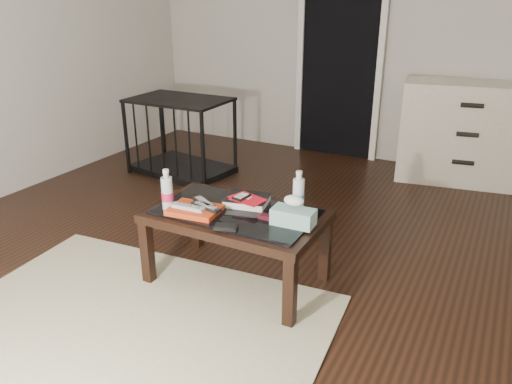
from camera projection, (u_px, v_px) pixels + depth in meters
ground at (265, 264)px, 3.21m from camera, size 5.00×5.00×0.00m
doorway at (340, 56)px, 5.03m from camera, size 0.90×0.08×2.07m
coffee_table at (236, 221)px, 2.88m from camera, size 1.00×0.60×0.46m
rug at (126, 330)px, 2.58m from camera, size 2.11×1.65×0.01m
dresser at (470, 133)px, 4.47m from camera, size 1.26×0.68×0.90m
pet_crate at (182, 149)px, 4.78m from camera, size 0.98×0.73×0.71m
magazines at (195, 210)px, 2.83m from camera, size 0.30×0.24×0.03m
remote_silver at (188, 207)px, 2.81m from camera, size 0.20×0.06×0.02m
remote_black_front at (206, 206)px, 2.81m from camera, size 0.21×0.10×0.02m
remote_black_back at (204, 202)px, 2.87m from camera, size 0.20×0.14×0.02m
textbook at (247, 200)px, 2.94m from camera, size 0.28×0.24×0.05m
dvd_mailers at (247, 198)px, 2.91m from camera, size 0.22×0.19×0.01m
ipod at (242, 196)px, 2.90m from camera, size 0.08×0.11×0.02m
flip_phone at (267, 217)px, 2.75m from camera, size 0.09×0.05×0.02m
wallet at (226, 227)px, 2.64m from camera, size 0.14×0.11×0.02m
water_bottle_left at (167, 189)px, 2.85m from camera, size 0.08×0.08×0.24m
water_bottle_right at (299, 191)px, 2.82m from camera, size 0.07×0.07×0.24m
tissue_box at (293, 217)px, 2.67m from camera, size 0.23×0.13×0.09m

